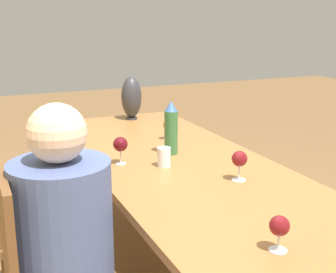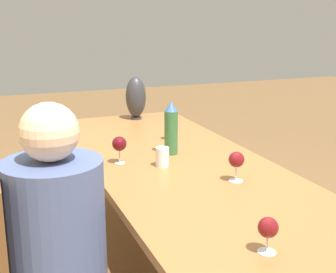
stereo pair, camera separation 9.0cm
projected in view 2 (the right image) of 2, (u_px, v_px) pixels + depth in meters
dining_table at (180, 175)px, 2.48m from camera, size 2.50×0.92×0.74m
water_bottle at (171, 129)px, 2.58m from camera, size 0.08×0.08×0.30m
water_tumbler at (162, 157)px, 2.39m from camera, size 0.07×0.07×0.10m
vase at (136, 97)px, 3.44m from camera, size 0.15×0.15×0.32m
wine_glass_0 at (170, 126)px, 2.89m from camera, size 0.06×0.06×0.12m
wine_glass_1 at (236, 160)px, 2.17m from camera, size 0.07×0.07×0.14m
wine_glass_2 at (268, 228)px, 1.52m from camera, size 0.07×0.07×0.12m
wine_glass_3 at (119, 144)px, 2.43m from camera, size 0.08×0.08×0.14m
chair_far at (25, 216)px, 2.39m from camera, size 0.44×0.44×0.94m
person_near at (61, 244)px, 1.82m from camera, size 0.38×0.38×1.19m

